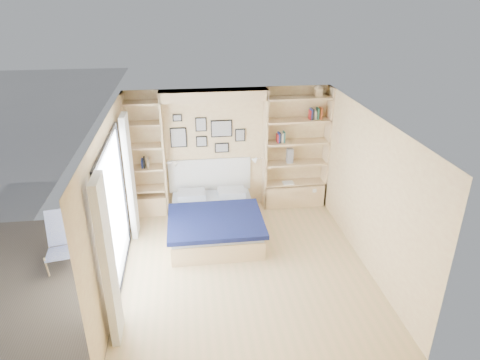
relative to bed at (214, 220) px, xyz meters
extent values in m
plane|color=tan|center=(0.41, -1.12, -0.27)|extent=(4.50, 4.50, 0.00)
plane|color=beige|center=(0.41, 1.13, 0.98)|extent=(4.00, 0.00, 4.00)
plane|color=beige|center=(0.41, -3.37, 0.98)|extent=(4.00, 0.00, 4.00)
plane|color=beige|center=(-1.59, -1.12, 0.98)|extent=(0.00, 4.50, 4.50)
plane|color=beige|center=(2.41, -1.12, 0.98)|extent=(0.00, 4.50, 4.50)
plane|color=white|center=(0.41, -1.12, 2.23)|extent=(4.50, 4.50, 0.00)
cube|color=tan|center=(-0.89, 0.96, 0.98)|extent=(0.04, 0.35, 2.50)
cube|color=tan|center=(1.11, 0.96, 0.98)|extent=(0.04, 0.35, 2.50)
cube|color=tan|center=(0.11, 0.96, 2.13)|extent=(2.00, 0.35, 0.20)
cube|color=tan|center=(2.39, 0.96, 0.98)|extent=(0.04, 0.35, 2.50)
cube|color=tan|center=(-1.57, 0.96, 0.98)|extent=(0.04, 0.35, 2.50)
cube|color=tan|center=(1.76, 0.96, -0.02)|extent=(1.30, 0.35, 0.50)
cube|color=tan|center=(-1.24, 0.96, -0.07)|extent=(0.70, 0.35, 0.40)
cube|color=black|center=(-1.56, -1.12, 1.96)|extent=(0.04, 2.08, 0.06)
cube|color=black|center=(-1.56, -1.12, -0.24)|extent=(0.04, 2.08, 0.06)
cube|color=black|center=(-1.56, -2.14, 0.83)|extent=(0.04, 0.06, 2.20)
cube|color=black|center=(-1.56, -0.10, 0.83)|extent=(0.04, 0.06, 2.20)
cube|color=silver|center=(-1.57, -1.12, 0.85)|extent=(0.01, 2.00, 2.20)
cube|color=white|center=(-1.47, -2.42, 0.88)|extent=(0.10, 0.45, 2.30)
cube|color=white|center=(-1.47, 0.18, 0.88)|extent=(0.10, 0.45, 2.30)
cube|color=tan|center=(1.76, 0.96, 0.23)|extent=(1.30, 0.35, 0.04)
cube|color=tan|center=(1.76, 0.96, 0.68)|extent=(1.30, 0.35, 0.04)
cube|color=tan|center=(1.76, 0.96, 1.13)|extent=(1.30, 0.35, 0.04)
cube|color=tan|center=(1.76, 0.96, 1.58)|extent=(1.30, 0.35, 0.04)
cube|color=tan|center=(1.76, 0.96, 2.03)|extent=(1.30, 0.35, 0.04)
cube|color=tan|center=(-1.24, 0.96, 0.28)|extent=(0.70, 0.35, 0.04)
cube|color=tan|center=(-1.24, 0.96, 0.73)|extent=(0.70, 0.35, 0.04)
cube|color=tan|center=(-1.24, 0.96, 1.18)|extent=(0.70, 0.35, 0.04)
cube|color=tan|center=(-1.24, 0.96, 1.63)|extent=(0.70, 0.35, 0.04)
cube|color=tan|center=(-1.24, 0.96, 2.03)|extent=(0.70, 0.35, 0.04)
cube|color=tan|center=(0.00, -0.02, -0.10)|extent=(1.58, 1.97, 0.35)
cube|color=#A7ADB6|center=(0.00, -0.02, 0.12)|extent=(1.54, 1.93, 0.10)
cube|color=#0E133B|center=(0.00, -0.35, 0.19)|extent=(1.68, 1.38, 0.08)
cube|color=#A7ADB6|center=(-0.39, 0.67, 0.23)|extent=(0.54, 0.39, 0.12)
cube|color=#A7ADB6|center=(0.39, 0.67, 0.23)|extent=(0.54, 0.39, 0.12)
cube|color=white|center=(0.00, 1.10, 0.45)|extent=(1.68, 0.04, 0.70)
cube|color=black|center=(-0.59, 1.11, 1.28)|extent=(0.32, 0.02, 0.40)
cube|color=gray|center=(-0.59, 1.10, 1.28)|extent=(0.28, 0.01, 0.36)
cube|color=black|center=(-0.14, 1.11, 1.53)|extent=(0.22, 0.02, 0.28)
cube|color=gray|center=(-0.14, 1.10, 1.53)|extent=(0.18, 0.01, 0.24)
cube|color=black|center=(-0.14, 1.11, 1.18)|extent=(0.22, 0.02, 0.22)
cube|color=gray|center=(-0.14, 1.10, 1.18)|extent=(0.18, 0.01, 0.18)
cube|color=black|center=(0.26, 1.11, 1.43)|extent=(0.42, 0.02, 0.34)
cube|color=gray|center=(0.26, 1.10, 1.43)|extent=(0.38, 0.01, 0.30)
cube|color=black|center=(0.26, 1.11, 1.03)|extent=(0.28, 0.02, 0.20)
cube|color=gray|center=(0.26, 1.10, 1.03)|extent=(0.24, 0.01, 0.16)
cube|color=black|center=(0.63, 1.11, 1.28)|extent=(0.20, 0.02, 0.26)
cube|color=gray|center=(0.63, 1.10, 1.28)|extent=(0.16, 0.01, 0.22)
cube|color=black|center=(-0.59, 1.11, 1.68)|extent=(0.18, 0.02, 0.14)
cube|color=gray|center=(-0.59, 1.10, 1.68)|extent=(0.14, 0.01, 0.10)
cylinder|color=silver|center=(-0.75, 0.88, 0.85)|extent=(0.20, 0.02, 0.02)
cone|color=white|center=(-0.65, 0.88, 0.83)|extent=(0.13, 0.12, 0.15)
cylinder|color=silver|center=(0.97, 0.88, 0.85)|extent=(0.20, 0.02, 0.02)
cone|color=white|center=(0.87, 0.88, 0.83)|extent=(0.13, 0.12, 0.15)
cube|color=#A51E1E|center=(1.36, 0.95, 1.23)|extent=(0.02, 0.15, 0.16)
cube|color=navy|center=(1.38, 0.95, 1.25)|extent=(0.03, 0.15, 0.20)
cube|color=black|center=(1.41, 0.95, 1.24)|extent=(0.03, 0.15, 0.18)
cube|color=#BFB28C|center=(1.45, 0.95, 1.25)|extent=(0.04, 0.15, 0.20)
cube|color=#225B51|center=(1.49, 0.95, 1.26)|extent=(0.03, 0.15, 0.22)
cube|color=#A51E1E|center=(1.99, 0.95, 1.69)|extent=(0.02, 0.15, 0.18)
cube|color=navy|center=(2.01, 0.95, 1.70)|extent=(0.03, 0.15, 0.21)
cube|color=black|center=(2.04, 0.95, 1.71)|extent=(0.03, 0.15, 0.21)
cube|color=#BFB28C|center=(2.09, 0.95, 1.69)|extent=(0.04, 0.15, 0.17)
cube|color=#26593F|center=(2.14, 0.95, 1.71)|extent=(0.03, 0.15, 0.23)
cube|color=#AF4219|center=(2.20, 0.95, 1.71)|extent=(0.03, 0.15, 0.23)
cube|color=navy|center=(-1.32, 0.95, 0.84)|extent=(0.02, 0.15, 0.17)
cube|color=black|center=(-1.28, 0.95, 0.85)|extent=(0.03, 0.15, 0.20)
cube|color=tan|center=(-1.20, 0.95, 0.84)|extent=(0.03, 0.15, 0.19)
cube|color=tan|center=(2.13, 0.95, 2.12)|extent=(0.13, 0.13, 0.15)
cone|color=tan|center=(2.13, 0.95, 2.24)|extent=(0.20, 0.20, 0.08)
cube|color=slate|center=(1.63, 0.95, 0.85)|extent=(0.12, 0.12, 0.30)
cube|color=white|center=(1.61, 0.90, 0.26)|extent=(0.22, 0.16, 0.03)
cube|color=#67594C|center=(-3.19, -1.12, -0.27)|extent=(3.20, 4.00, 0.05)
cylinder|color=tan|center=(-2.72, -1.07, -0.05)|extent=(0.06, 0.15, 0.44)
cylinder|color=tan|center=(-2.23, -0.98, -0.05)|extent=(0.06, 0.15, 0.44)
cylinder|color=tan|center=(-2.83, -0.46, 0.06)|extent=(0.10, 0.36, 0.72)
cylinder|color=tan|center=(-2.35, -0.37, 0.06)|extent=(0.10, 0.36, 0.72)
cube|color=#3E4EB7|center=(-2.52, -0.80, 0.04)|extent=(0.61, 0.69, 0.16)
cube|color=#3E4EB7|center=(-2.60, -0.38, 0.29)|extent=(0.54, 0.33, 0.59)
camera|label=1|loc=(-0.42, -6.95, 3.98)|focal=32.00mm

